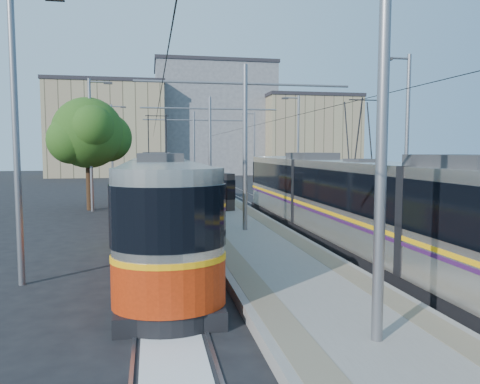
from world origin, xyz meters
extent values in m
plane|color=black|center=(0.00, 0.00, 0.00)|extent=(160.00, 160.00, 0.00)
cube|color=gray|center=(0.00, 17.00, 0.15)|extent=(4.00, 50.00, 0.30)
cube|color=gray|center=(-1.45, 17.00, 0.30)|extent=(0.70, 50.00, 0.01)
cube|color=gray|center=(1.45, 17.00, 0.30)|extent=(0.70, 50.00, 0.01)
cube|color=gray|center=(-4.32, 17.00, 0.01)|extent=(0.07, 70.00, 0.03)
cube|color=gray|center=(-2.88, 17.00, 0.01)|extent=(0.07, 70.00, 0.03)
cube|color=gray|center=(2.88, 17.00, 0.01)|extent=(0.07, 70.00, 0.03)
cube|color=gray|center=(4.32, 17.00, 0.01)|extent=(0.07, 70.00, 0.03)
cube|color=silver|center=(-3.60, -3.00, 0.01)|extent=(1.20, 5.00, 0.01)
cube|color=black|center=(-3.60, 13.35, 0.20)|extent=(2.30, 31.48, 0.40)
cube|color=beige|center=(-3.60, 13.35, 1.85)|extent=(2.40, 29.88, 2.90)
cube|color=black|center=(-3.60, 13.35, 2.35)|extent=(2.43, 29.88, 1.30)
cube|color=#FCAA0D|center=(-3.60, 13.35, 1.45)|extent=(2.43, 29.88, 0.12)
cube|color=#BA2C0A|center=(-3.60, 13.35, 0.95)|extent=(2.42, 29.88, 1.10)
cube|color=#2D2D30|center=(-3.60, 13.35, 3.45)|extent=(1.68, 3.00, 0.30)
cube|color=black|center=(3.60, 4.21, 0.20)|extent=(2.30, 27.57, 0.40)
cube|color=beige|center=(3.60, 4.21, 1.85)|extent=(2.40, 25.97, 2.90)
cube|color=black|center=(3.60, 4.21, 2.35)|extent=(2.43, 25.97, 1.30)
cube|color=#FFB20D|center=(3.60, 4.21, 1.45)|extent=(2.43, 25.97, 0.12)
cube|color=#3B154A|center=(3.60, 4.21, 1.30)|extent=(2.43, 25.97, 0.10)
cube|color=#2D2D30|center=(3.60, 4.21, 3.45)|extent=(1.68, 3.00, 0.30)
cylinder|color=slate|center=(0.00, -4.00, 3.80)|extent=(0.20, 0.20, 7.00)
cylinder|color=slate|center=(0.00, 8.00, 3.80)|extent=(0.20, 0.20, 7.00)
cylinder|color=slate|center=(0.00, 8.00, 6.50)|extent=(9.20, 0.10, 0.10)
cylinder|color=slate|center=(0.00, 20.00, 3.80)|extent=(0.20, 0.20, 7.00)
cylinder|color=slate|center=(0.00, 20.00, 6.50)|extent=(9.20, 0.10, 0.10)
cylinder|color=slate|center=(0.00, 32.00, 3.80)|extent=(0.20, 0.20, 7.00)
cylinder|color=slate|center=(0.00, 32.00, 6.50)|extent=(9.20, 0.10, 0.10)
cylinder|color=black|center=(-3.60, 17.00, 5.55)|extent=(0.02, 70.00, 0.02)
cylinder|color=black|center=(3.60, 17.00, 5.55)|extent=(0.02, 70.00, 0.02)
cylinder|color=slate|center=(-7.50, 2.00, 4.00)|extent=(0.18, 0.18, 8.00)
cylinder|color=slate|center=(-7.50, 18.00, 4.00)|extent=(0.18, 0.18, 8.00)
cube|color=#2D2D30|center=(-6.40, 18.00, 7.75)|extent=(0.50, 0.22, 0.12)
cylinder|color=slate|center=(-7.50, 34.00, 4.00)|extent=(0.18, 0.18, 8.00)
cube|color=#2D2D30|center=(-6.40, 34.00, 7.75)|extent=(0.50, 0.22, 0.12)
cylinder|color=slate|center=(7.50, 8.00, 4.00)|extent=(0.18, 0.18, 8.00)
cube|color=#2D2D30|center=(6.40, 8.00, 7.75)|extent=(0.50, 0.22, 0.12)
cylinder|color=slate|center=(7.50, 24.00, 4.00)|extent=(0.18, 0.18, 8.00)
cube|color=#2D2D30|center=(6.40, 24.00, 7.75)|extent=(0.50, 0.22, 0.12)
cylinder|color=slate|center=(7.50, 40.00, 4.00)|extent=(0.18, 0.18, 8.00)
cube|color=#2D2D30|center=(6.40, 40.00, 7.75)|extent=(0.50, 0.22, 0.12)
cube|color=black|center=(0.26, 14.69, 1.35)|extent=(0.88, 1.06, 2.11)
cube|color=black|center=(0.26, 14.69, 1.49)|extent=(0.93, 1.11, 1.10)
cylinder|color=#382314|center=(-7.72, 18.64, 1.45)|extent=(0.40, 0.40, 2.89)
sphere|color=#1B4012|center=(-7.72, 18.64, 4.79)|extent=(4.34, 4.34, 4.34)
sphere|color=#1B4012|center=(-6.64, 19.36, 4.52)|extent=(3.07, 3.07, 3.07)
cube|color=#9B8F69|center=(-10.00, 60.00, 6.52)|extent=(16.00, 12.00, 13.04)
cube|color=#262328|center=(-10.00, 60.00, 13.29)|extent=(16.32, 12.24, 0.50)
cube|color=gray|center=(6.00, 64.00, 8.39)|extent=(18.00, 14.00, 16.77)
cube|color=#262328|center=(6.00, 64.00, 17.02)|extent=(18.36, 14.28, 0.50)
cube|color=#9B8F69|center=(20.00, 58.00, 5.79)|extent=(14.00, 10.00, 11.59)
cube|color=#262328|center=(20.00, 58.00, 11.84)|extent=(14.28, 10.20, 0.50)
camera|label=1|loc=(-3.94, -11.54, 3.70)|focal=35.00mm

